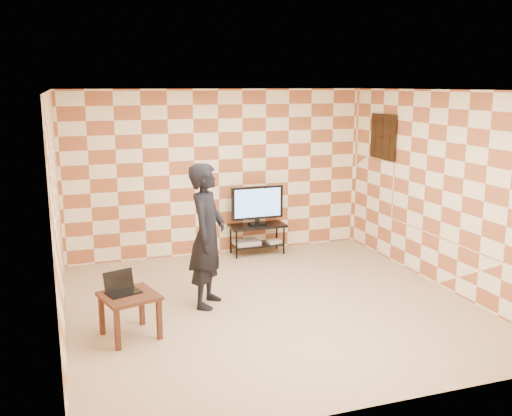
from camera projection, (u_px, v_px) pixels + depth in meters
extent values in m
plane|color=tan|center=(271.00, 305.00, 7.30)|extent=(5.00, 5.00, 0.00)
cube|color=#FBEEC5|center=(219.00, 173.00, 9.33)|extent=(5.00, 0.02, 2.70)
cube|color=#FBEEC5|center=(376.00, 260.00, 4.70)|extent=(5.00, 0.02, 2.70)
cube|color=#FBEEC5|center=(57.00, 217.00, 6.23)|extent=(0.02, 5.00, 2.70)
cube|color=#FBEEC5|center=(443.00, 190.00, 7.80)|extent=(0.02, 5.00, 2.70)
cube|color=white|center=(272.00, 90.00, 6.73)|extent=(5.00, 5.00, 0.02)
cube|color=black|center=(383.00, 137.00, 9.09)|extent=(0.04, 0.72, 0.72)
cube|color=black|center=(383.00, 137.00, 9.09)|extent=(0.04, 0.03, 0.68)
cube|color=black|center=(383.00, 137.00, 9.09)|extent=(0.04, 0.68, 0.03)
cube|color=black|center=(257.00, 226.00, 9.42)|extent=(0.93, 0.42, 0.04)
cube|color=black|center=(257.00, 244.00, 9.49)|extent=(0.84, 0.37, 0.03)
cylinder|color=black|center=(237.00, 244.00, 9.19)|extent=(0.03, 0.03, 0.50)
cylinder|color=black|center=(231.00, 239.00, 9.50)|extent=(0.03, 0.03, 0.50)
cylinder|color=black|center=(284.00, 240.00, 9.44)|extent=(0.03, 0.03, 0.50)
cylinder|color=black|center=(277.00, 235.00, 9.75)|extent=(0.03, 0.03, 0.50)
cube|color=black|center=(257.00, 224.00, 9.41)|extent=(0.26, 0.17, 0.03)
cube|color=black|center=(257.00, 221.00, 9.40)|extent=(0.07, 0.05, 0.07)
cube|color=black|center=(257.00, 203.00, 9.34)|extent=(0.89, 0.07, 0.54)
cube|color=#629BEF|center=(258.00, 203.00, 9.31)|extent=(0.79, 0.02, 0.47)
cube|color=#B3B3B6|center=(247.00, 242.00, 9.43)|extent=(0.43, 0.32, 0.07)
cube|color=silver|center=(274.00, 242.00, 9.52)|extent=(0.23, 0.18, 0.05)
cube|color=#351E14|center=(129.00, 296.00, 6.28)|extent=(0.71, 0.71, 0.04)
cube|color=#351E14|center=(117.00, 330.00, 6.01)|extent=(0.06, 0.06, 0.46)
cube|color=#351E14|center=(102.00, 315.00, 6.40)|extent=(0.06, 0.06, 0.46)
cube|color=#351E14|center=(159.00, 319.00, 6.28)|extent=(0.06, 0.06, 0.46)
cube|color=#351E14|center=(142.00, 306.00, 6.66)|extent=(0.06, 0.06, 0.46)
cube|color=black|center=(124.00, 292.00, 6.31)|extent=(0.41, 0.34, 0.02)
cube|color=black|center=(118.00, 280.00, 6.38)|extent=(0.35, 0.17, 0.22)
imported|color=black|center=(207.00, 236.00, 7.13)|extent=(0.71, 0.80, 1.83)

